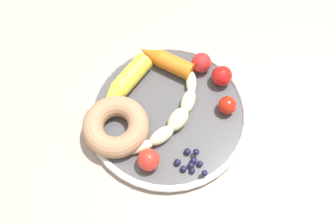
{
  "coord_description": "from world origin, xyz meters",
  "views": [
    {
      "loc": [
        0.01,
        0.27,
        1.35
      ],
      "look_at": [
        0.01,
        -0.04,
        0.74
      ],
      "focal_mm": 39.45,
      "sensor_mm": 36.0,
      "label": 1
    }
  ],
  "objects": [
    {
      "name": "ground_plane",
      "position": [
        0.0,
        0.0,
        0.0
      ],
      "size": [
        6.0,
        6.0,
        0.0
      ],
      "primitive_type": "plane",
      "color": "#5C5A52"
    },
    {
      "name": "tomato_near",
      "position": [
        -0.1,
        -0.04,
        0.76
      ],
      "size": [
        0.03,
        0.03,
        0.03
      ],
      "primitive_type": "sphere",
      "color": "red",
      "rests_on": "plate"
    },
    {
      "name": "tomato_mid",
      "position": [
        -0.09,
        -0.1,
        0.76
      ],
      "size": [
        0.04,
        0.04,
        0.04
      ],
      "primitive_type": "sphere",
      "color": "red",
      "rests_on": "plate"
    },
    {
      "name": "donut",
      "position": [
        0.1,
        0.0,
        0.76
      ],
      "size": [
        0.15,
        0.15,
        0.04
      ],
      "primitive_type": "torus",
      "rotation": [
        0.0,
        0.0,
        2.83
      ],
      "color": "#AC7E5A",
      "rests_on": "plate"
    },
    {
      "name": "carrot_yellow",
      "position": [
        0.09,
        -0.09,
        0.76
      ],
      "size": [
        0.11,
        0.13,
        0.04
      ],
      "color": "yellow",
      "rests_on": "plate"
    },
    {
      "name": "tomato_far",
      "position": [
        0.04,
        0.06,
        0.76
      ],
      "size": [
        0.04,
        0.04,
        0.04
      ],
      "primitive_type": "sphere",
      "color": "red",
      "rests_on": "plate"
    },
    {
      "name": "dining_table",
      "position": [
        0.0,
        0.0,
        0.63
      ],
      "size": [
        0.94,
        0.78,
        0.73
      ],
      "color": "#A59286",
      "rests_on": "ground_plane"
    },
    {
      "name": "carrot_orange",
      "position": [
        0.01,
        -0.14,
        0.76
      ],
      "size": [
        0.11,
        0.09,
        0.03
      ],
      "color": "orange",
      "rests_on": "plate"
    },
    {
      "name": "tomato_extra",
      "position": [
        -0.06,
        -0.13,
        0.76
      ],
      "size": [
        0.04,
        0.04,
        0.04
      ],
      "primitive_type": "sphere",
      "color": "red",
      "rests_on": "plate"
    },
    {
      "name": "plate",
      "position": [
        0.01,
        -0.04,
        0.74
      ],
      "size": [
        0.3,
        0.3,
        0.02
      ],
      "color": "#4A494C",
      "rests_on": "dining_table"
    },
    {
      "name": "blueberry_pile",
      "position": [
        -0.03,
        0.06,
        0.75
      ],
      "size": [
        0.06,
        0.05,
        0.02
      ],
      "color": "#191638",
      "rests_on": "plate"
    },
    {
      "name": "banana",
      "position": [
        -0.0,
        -0.02,
        0.76
      ],
      "size": [
        0.13,
        0.17,
        0.03
      ],
      "color": "beige",
      "rests_on": "plate"
    }
  ]
}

